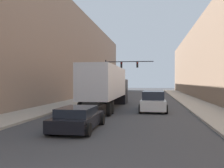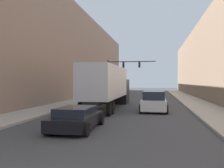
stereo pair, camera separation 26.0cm
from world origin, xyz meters
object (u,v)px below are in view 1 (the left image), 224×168
(sedan_car, at_px, (78,118))
(traffic_signal_gantry, at_px, (118,71))
(suv_car, at_px, (153,102))
(semi_truck, at_px, (108,85))

(sedan_car, relative_size, traffic_signal_gantry, 0.58)
(traffic_signal_gantry, bearing_deg, suv_car, -72.90)
(semi_truck, distance_m, sedan_car, 10.78)
(semi_truck, xyz_separation_m, sedan_car, (0.36, -10.66, -1.57))
(sedan_car, bearing_deg, suv_car, 66.67)
(suv_car, relative_size, traffic_signal_gantry, 0.64)
(sedan_car, distance_m, suv_car, 9.74)
(semi_truck, relative_size, suv_car, 2.72)
(sedan_car, bearing_deg, traffic_signal_gantry, 93.62)
(semi_truck, xyz_separation_m, suv_car, (4.22, -1.72, -1.35))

